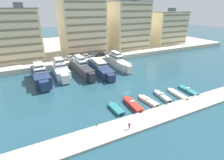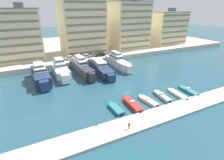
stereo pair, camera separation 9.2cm
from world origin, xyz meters
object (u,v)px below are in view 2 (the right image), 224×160
yacht_ivory_center (117,62)px  motorboat_cream_mid_left (148,101)px  car_silver_far_left (70,58)px  yacht_navy_far_left (40,75)px  motorboat_teal_far_left (116,109)px  motorboat_red_left (133,105)px  car_black_center (101,54)px  motorboat_grey_center_left (162,96)px  motorboat_cream_center (178,94)px  yacht_white_left (61,70)px  car_grey_center_left (93,55)px  yacht_charcoal_mid_left (81,68)px  car_silver_mid_left (86,56)px  pedestrian_near_edge (129,125)px  yacht_navy_center_left (101,68)px  car_red_left (78,56)px  motorboat_teal_center_right (188,91)px

yacht_ivory_center → motorboat_cream_mid_left: (-6.66, -30.20, -1.96)m
motorboat_cream_mid_left → car_silver_far_left: bearing=103.5°
yacht_navy_far_left → car_silver_far_left: size_ratio=4.64×
yacht_navy_far_left → motorboat_teal_far_left: size_ratio=3.00×
motorboat_red_left → car_black_center: 43.93m
motorboat_red_left → yacht_navy_far_left: bearing=124.6°
motorboat_grey_center_left → motorboat_cream_center: (4.98, -0.99, -0.09)m
motorboat_red_left → yacht_ivory_center: bearing=68.9°
yacht_white_left → car_grey_center_left: yacht_white_left is taller
yacht_charcoal_mid_left → car_grey_center_left: size_ratio=5.13×
yacht_ivory_center → car_silver_far_left: 21.64m
car_grey_center_left → car_black_center: size_ratio=0.98×
motorboat_grey_center_left → car_silver_mid_left: size_ratio=1.83×
pedestrian_near_edge → yacht_navy_far_left: bearing=110.4°
motorboat_cream_mid_left → car_black_center: bearing=84.0°
yacht_white_left → motorboat_cream_mid_left: size_ratio=2.30×
yacht_navy_far_left → yacht_navy_center_left: (22.32, -0.68, -0.57)m
yacht_navy_far_left → car_black_center: yacht_navy_far_left is taller
car_grey_center_left → car_red_left: bearing=-179.9°
motorboat_cream_mid_left → motorboat_grey_center_left: (5.22, 0.37, 0.01)m
yacht_charcoal_mid_left → motorboat_red_left: (4.58, -29.21, -1.95)m
yacht_white_left → motorboat_cream_mid_left: yacht_white_left is taller
yacht_charcoal_mid_left → car_grey_center_left: yacht_charcoal_mid_left is taller
motorboat_cream_center → motorboat_grey_center_left: bearing=168.7°
yacht_charcoal_mid_left → yacht_navy_center_left: bearing=-12.4°
motorboat_red_left → motorboat_cream_mid_left: (4.94, -0.13, -0.11)m
motorboat_grey_center_left → car_black_center: (-0.71, 42.59, 2.65)m
car_grey_center_left → car_silver_mid_left: bearing=-167.1°
pedestrian_near_edge → yacht_ivory_center: bearing=65.1°
car_silver_mid_left → pedestrian_near_edge: bearing=-99.0°
motorboat_grey_center_left → motorboat_cream_mid_left: bearing=-176.0°
yacht_white_left → motorboat_cream_center: bearing=-48.2°
yacht_white_left → motorboat_teal_far_left: (7.49, -29.55, -2.01)m
yacht_navy_center_left → car_red_left: bearing=105.5°
yacht_charcoal_mid_left → motorboat_teal_far_left: (-0.23, -28.87, -2.09)m
yacht_navy_far_left → car_silver_mid_left: 25.98m
car_silver_far_left → yacht_ivory_center: bearing=-37.8°
car_silver_mid_left → car_grey_center_left: bearing=12.9°
car_black_center → pedestrian_near_edge: (-15.48, -50.73, -1.67)m
motorboat_teal_center_right → car_silver_mid_left: (-18.01, 43.32, 2.72)m
yacht_charcoal_mid_left → motorboat_cream_center: size_ratio=2.67×
yacht_navy_center_left → car_grey_center_left: size_ratio=5.52×
yacht_ivory_center → car_silver_mid_left: size_ratio=4.72×
motorboat_cream_center → pedestrian_near_edge: pedestrian_near_edge is taller
motorboat_teal_far_left → car_red_left: size_ratio=1.55×
yacht_ivory_center → car_silver_far_left: yacht_ivory_center is taller
motorboat_teal_center_right → yacht_white_left: bearing=136.8°
yacht_white_left → yacht_charcoal_mid_left: 7.75m
yacht_navy_center_left → motorboat_teal_center_right: yacht_navy_center_left is taller
motorboat_teal_center_right → car_silver_far_left: size_ratio=1.82×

